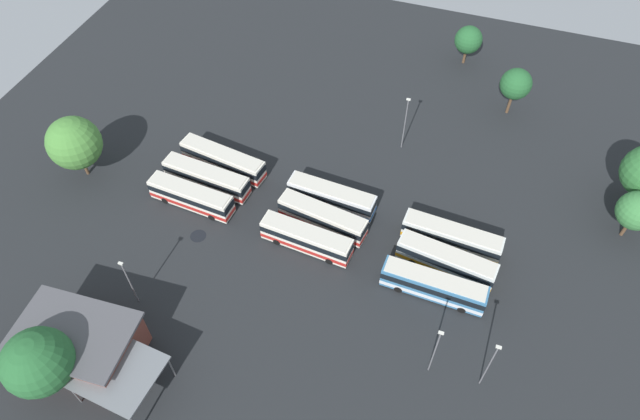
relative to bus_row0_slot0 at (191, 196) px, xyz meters
name	(u,v)px	position (x,y,z in m)	size (l,w,h in m)	color
ground_plane	(320,225)	(17.36, 2.40, -1.80)	(114.06, 114.06, 0.00)	black
bus_row0_slot0	(191,196)	(0.00, 0.00, 0.00)	(11.99, 3.42, 3.40)	silver
bus_row0_slot1	(207,178)	(0.40, 3.76, 0.00)	(12.60, 3.61, 3.40)	silver
bus_row0_slot2	(223,160)	(1.05, 7.61, 0.00)	(13.00, 4.38, 3.40)	silver
bus_row1_slot0	(307,238)	(16.91, -1.49, 0.00)	(11.99, 3.50, 3.40)	silver
bus_row1_slot1	(323,217)	(17.70, 2.38, 0.00)	(12.11, 4.21, 3.40)	silver
bus_row1_slot2	(332,197)	(17.68, 6.13, 0.00)	(12.06, 3.31, 3.40)	silver
bus_row2_slot0	(434,286)	(33.39, -3.04, 0.00)	(12.50, 2.98, 3.40)	teal
bus_row2_slot1	(446,261)	(34.09, 0.97, 0.00)	(12.35, 4.08, 3.40)	silver
bus_row2_slot2	(452,237)	(34.05, 4.77, 0.00)	(12.62, 3.30, 3.40)	silver
depot_building	(80,344)	(-0.89, -23.48, 1.04)	(12.88, 9.10, 5.65)	brown
maintenance_shelter	(119,372)	(5.36, -25.20, 2.32)	(8.56, 7.77, 4.34)	slate
lamp_post_mid_lot	(405,122)	(23.88, 20.24, 3.16)	(0.56, 0.28, 9.09)	slate
lamp_post_far_corner	(129,281)	(0.73, -15.49, 2.59)	(0.56, 0.28, 7.97)	slate
lamp_post_near_entrance	(490,364)	(40.62, -12.29, 2.95)	(0.56, 0.28, 8.66)	slate
lamp_post_by_building	(435,350)	(35.10, -12.61, 2.94)	(0.56, 0.28, 8.66)	slate
tree_north_edge	(38,362)	(-1.70, -27.51, 4.35)	(7.06, 7.06, 9.69)	brown
tree_northwest	(74,143)	(-16.89, 0.35, 4.14)	(7.28, 7.28, 9.59)	brown
tree_south_edge	(468,40)	(28.88, 43.97, 2.67)	(4.54, 4.54, 6.76)	brown
tree_west_edge	(637,211)	(54.82, 13.86, 3.03)	(4.98, 4.98, 7.34)	brown
tree_east_edge	(516,84)	(37.61, 33.32, 3.68)	(4.71, 4.71, 7.87)	brown
puddle_between_rows	(198,236)	(3.00, -4.49, -1.80)	(2.08, 2.08, 0.01)	black
puddle_centre_drain	(420,221)	(29.61, 7.34, -1.80)	(3.70, 3.70, 0.01)	black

